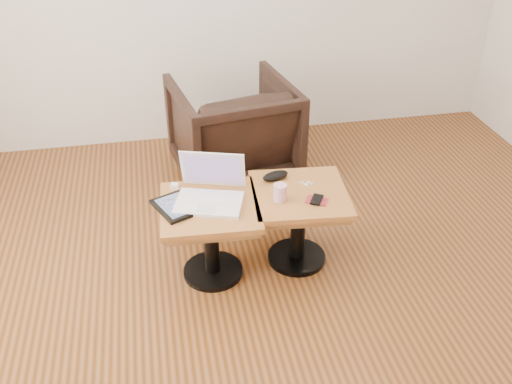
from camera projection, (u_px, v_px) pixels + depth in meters
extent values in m
cube|color=#522B10|center=(293.00, 320.00, 3.02)|extent=(4.50, 4.50, 0.01)
cylinder|color=black|center=(213.00, 271.00, 3.33)|extent=(0.35, 0.35, 0.03)
cylinder|color=black|center=(211.00, 240.00, 3.21)|extent=(0.09, 0.09, 0.42)
cube|color=olive|center=(210.00, 213.00, 3.11)|extent=(0.51, 0.51, 0.04)
cube|color=#A0672B|center=(210.00, 207.00, 3.09)|extent=(0.56, 0.56, 0.03)
cylinder|color=black|center=(297.00, 257.00, 3.44)|extent=(0.35, 0.35, 0.03)
cylinder|color=black|center=(298.00, 227.00, 3.32)|extent=(0.09, 0.09, 0.42)
cube|color=olive|center=(299.00, 200.00, 3.22)|extent=(0.53, 0.53, 0.04)
cube|color=#A0672B|center=(300.00, 194.00, 3.20)|extent=(0.57, 0.57, 0.03)
cube|color=white|center=(209.00, 203.00, 3.08)|extent=(0.41, 0.34, 0.02)
cube|color=silver|center=(210.00, 198.00, 3.10)|extent=(0.31, 0.20, 0.00)
cube|color=silver|center=(206.00, 209.00, 3.01)|extent=(0.11, 0.09, 0.00)
cube|color=white|center=(213.00, 169.00, 3.14)|extent=(0.36, 0.17, 0.23)
cube|color=brown|center=(213.00, 169.00, 3.14)|extent=(0.31, 0.14, 0.19)
cube|color=black|center=(177.00, 206.00, 3.05)|extent=(0.29, 0.32, 0.02)
cube|color=#191E38|center=(177.00, 205.00, 3.05)|extent=(0.24, 0.26, 0.00)
cube|color=white|center=(175.00, 186.00, 3.22)|extent=(0.05, 0.05, 0.02)
ellipsoid|color=black|center=(275.00, 176.00, 3.29)|extent=(0.17, 0.11, 0.05)
cylinder|color=#C65683|center=(280.00, 192.00, 3.09)|extent=(0.08, 0.08, 0.10)
sphere|color=white|center=(306.00, 184.00, 3.25)|extent=(0.02, 0.02, 0.02)
sphere|color=white|center=(309.00, 182.00, 3.26)|extent=(0.02, 0.02, 0.02)
sphere|color=white|center=(302.00, 182.00, 3.26)|extent=(0.02, 0.02, 0.02)
sphere|color=white|center=(312.00, 184.00, 3.24)|extent=(0.02, 0.02, 0.02)
cylinder|color=white|center=(306.00, 185.00, 3.25)|extent=(0.08, 0.05, 0.00)
cube|color=maroon|center=(317.00, 201.00, 3.11)|extent=(0.14, 0.13, 0.01)
cube|color=black|center=(317.00, 199.00, 3.11)|extent=(0.10, 0.12, 0.01)
imported|color=black|center=(233.00, 131.00, 4.07)|extent=(0.92, 0.94, 0.75)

